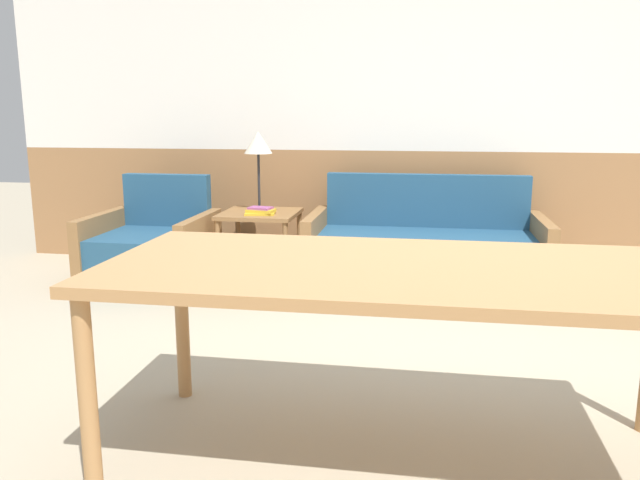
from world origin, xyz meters
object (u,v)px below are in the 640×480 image
(couch, at_px, (425,254))
(dining_table, at_px, (401,282))
(armchair, at_px, (152,252))
(table_lamp, at_px, (258,146))
(side_table, at_px, (260,222))

(couch, xyz_separation_m, dining_table, (-0.09, -2.45, 0.44))
(armchair, xyz_separation_m, table_lamp, (0.74, 0.38, 0.78))
(dining_table, bearing_deg, armchair, 131.47)
(couch, distance_m, table_lamp, 1.51)
(table_lamp, xyz_separation_m, dining_table, (1.20, -2.57, -0.33))
(armchair, relative_size, dining_table, 0.41)
(armchair, height_order, dining_table, armchair)
(dining_table, bearing_deg, side_table, 115.36)
(armchair, bearing_deg, dining_table, -51.49)
(side_table, distance_m, dining_table, 2.74)
(couch, relative_size, side_table, 2.98)
(side_table, height_order, table_lamp, table_lamp)
(couch, height_order, table_lamp, table_lamp)
(couch, height_order, armchair, couch)
(side_table, relative_size, table_lamp, 0.94)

